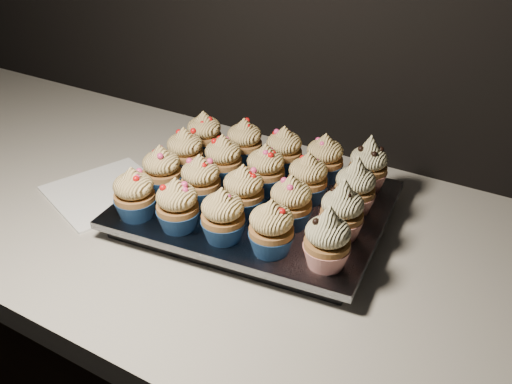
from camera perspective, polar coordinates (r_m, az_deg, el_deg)
cabinet at (r=1.30m, az=-8.08°, el=-18.16°), size 2.40×0.60×0.86m
worktop at (r=1.01m, az=-9.94°, el=-1.18°), size 2.44×0.64×0.04m
napkin at (r=1.02m, az=-14.70°, el=-0.00°), size 0.23×0.23×0.00m
baking_tray at (r=0.91m, az=0.00°, el=-2.10°), size 0.40×0.32×0.02m
foil_lining at (r=0.90m, az=0.00°, el=-1.19°), size 0.44×0.36×0.01m
cupcake_0 at (r=0.86m, az=-12.07°, el=-0.24°), size 0.06×0.06×0.08m
cupcake_1 at (r=0.83m, az=-7.87°, el=-1.35°), size 0.06×0.06×0.08m
cupcake_2 at (r=0.80m, az=-3.33°, el=-2.41°), size 0.06×0.06×0.08m
cupcake_3 at (r=0.77m, az=1.55°, el=-3.67°), size 0.06×0.06×0.08m
cupcake_4 at (r=0.75m, az=7.15°, el=-4.78°), size 0.06×0.06×0.10m
cupcake_5 at (r=0.92m, az=-9.38°, el=2.09°), size 0.06×0.06×0.08m
cupcake_6 at (r=0.88m, az=-5.55°, el=1.11°), size 0.06×0.06×0.08m
cupcake_7 at (r=0.85m, az=-1.25°, el=0.04°), size 0.06×0.06×0.08m
cupcake_8 at (r=0.83m, az=3.50°, el=-1.07°), size 0.06×0.06×0.08m
cupcake_9 at (r=0.81m, az=8.59°, el=-1.96°), size 0.06×0.06×0.10m
cupcake_10 at (r=0.97m, az=-7.09°, el=3.96°), size 0.06×0.06×0.08m
cupcake_11 at (r=0.94m, az=-3.29°, el=3.23°), size 0.06×0.06×0.08m
cupcake_12 at (r=0.91m, az=0.97°, el=2.25°), size 0.06×0.06×0.08m
cupcake_13 at (r=0.89m, az=5.20°, el=1.32°), size 0.06×0.06×0.08m
cupcake_14 at (r=0.87m, az=9.88°, el=0.44°), size 0.06×0.06×0.10m
cupcake_15 at (r=1.03m, az=-5.19°, el=5.69°), size 0.06×0.06×0.08m
cupcake_16 at (r=1.00m, az=-1.16°, el=4.96°), size 0.06×0.06×0.08m
cupcake_17 at (r=0.97m, az=2.81°, el=4.12°), size 0.06×0.06×0.08m
cupcake_18 at (r=0.95m, az=6.86°, el=3.29°), size 0.06×0.06×0.08m
cupcake_19 at (r=0.93m, az=11.17°, el=2.61°), size 0.06×0.06×0.10m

